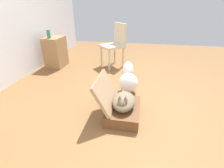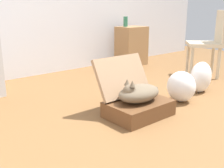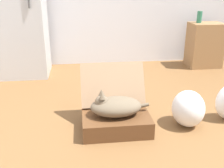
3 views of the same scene
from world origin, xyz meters
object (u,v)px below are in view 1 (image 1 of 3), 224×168
at_px(suitcase_base, 123,111).
at_px(vase_tall, 49,34).
at_px(plastic_bag_white, 128,83).
at_px(cat, 124,101).
at_px(chair, 115,44).
at_px(plastic_bag_clear, 128,71).
at_px(side_table, 56,52).

bearing_deg(suitcase_base, vase_tall, 50.27).
bearing_deg(plastic_bag_white, vase_tall, 65.07).
relative_size(cat, chair, 0.55).
xyz_separation_m(suitcase_base, plastic_bag_clear, (1.08, 0.05, 0.11)).
xyz_separation_m(cat, vase_tall, (1.45, 1.73, 0.50)).
height_order(cat, plastic_bag_clear, cat).
xyz_separation_m(suitcase_base, vase_tall, (1.44, 1.73, 0.66)).
distance_m(suitcase_base, plastic_bag_clear, 1.08).
relative_size(vase_tall, chair, 0.18).
height_order(side_table, vase_tall, vase_tall).
height_order(suitcase_base, cat, cat).
height_order(suitcase_base, chair, chair).
distance_m(plastic_bag_clear, vase_tall, 1.80).
relative_size(cat, plastic_bag_clear, 1.42).
distance_m(side_table, chair, 1.32).
height_order(plastic_bag_white, vase_tall, vase_tall).
bearing_deg(vase_tall, plastic_bag_clear, -102.19).
height_order(plastic_bag_clear, vase_tall, vase_tall).
relative_size(plastic_bag_white, vase_tall, 1.96).
bearing_deg(plastic_bag_white, cat, -179.82).
bearing_deg(chair, cat, -30.77).
bearing_deg(plastic_bag_clear, chair, 26.34).
bearing_deg(chair, vase_tall, -117.33).
bearing_deg(chair, side_table, -121.88).
bearing_deg(plastic_bag_clear, plastic_bag_white, -173.46).
bearing_deg(vase_tall, cat, -129.94).
bearing_deg(cat, chair, 12.98).
distance_m(plastic_bag_clear, side_table, 1.73).
bearing_deg(cat, vase_tall, 50.06).
relative_size(suitcase_base, chair, 0.62).
distance_m(plastic_bag_clear, chair, 0.90).
relative_size(side_table, chair, 0.70).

